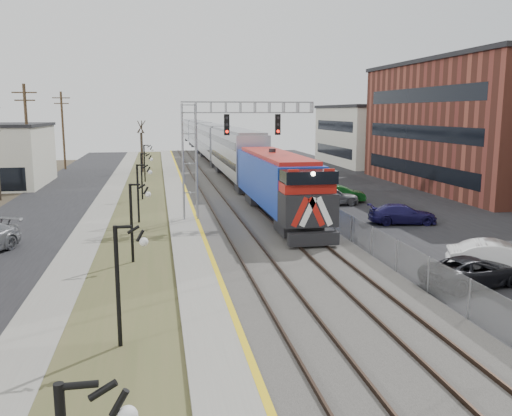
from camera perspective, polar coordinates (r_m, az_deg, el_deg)
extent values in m
cube|color=black|center=(45.33, -21.46, -0.05)|extent=(7.00, 120.00, 0.04)
cube|color=gray|center=(44.67, -15.79, 0.16)|extent=(2.00, 120.00, 0.08)
cube|color=#494F2A|center=(44.48, -11.94, 0.27)|extent=(4.00, 120.00, 0.06)
cube|color=gray|center=(44.47, -8.08, 0.50)|extent=(2.00, 120.00, 0.24)
cube|color=#595651|center=(44.94, -1.70, 0.67)|extent=(8.00, 120.00, 0.20)
cube|color=black|center=(48.21, 12.55, 0.98)|extent=(16.00, 120.00, 0.04)
cube|color=gold|center=(44.49, -6.95, 0.70)|extent=(0.24, 120.00, 0.01)
cube|color=#2D2119|center=(44.59, -5.20, 0.79)|extent=(0.08, 120.00, 0.15)
cube|color=#2D2119|center=(44.74, -3.28, 0.85)|extent=(0.08, 120.00, 0.15)
cube|color=#2D2119|center=(45.03, -0.76, 0.92)|extent=(0.08, 120.00, 0.15)
cube|color=#2D2119|center=(45.30, 1.11, 0.98)|extent=(0.08, 120.00, 0.15)
cube|color=#1434A4|center=(37.35, 2.35, 2.43)|extent=(3.00, 17.00, 4.25)
cube|color=black|center=(29.38, 6.05, -3.25)|extent=(2.80, 0.50, 0.70)
cube|color=#9D9FA7|center=(57.17, -2.13, 5.64)|extent=(3.00, 22.00, 5.33)
cube|color=#9D9FA7|center=(79.75, -4.50, 6.88)|extent=(3.00, 22.00, 5.33)
cube|color=#9D9FA7|center=(102.43, -5.83, 7.56)|extent=(3.00, 22.00, 5.33)
cube|color=#9D9FA7|center=(125.15, -6.68, 8.00)|extent=(3.00, 22.00, 5.33)
cube|color=gray|center=(37.06, -7.00, 4.67)|extent=(1.00, 1.00, 8.00)
cube|color=gray|center=(37.34, -0.89, 10.55)|extent=(9.00, 0.80, 0.80)
cube|color=black|center=(36.69, -3.10, 8.75)|extent=(0.35, 0.25, 1.40)
cube|color=black|center=(37.29, 2.30, 8.78)|extent=(0.35, 0.25, 1.40)
cylinder|color=black|center=(17.75, -14.34, -8.14)|extent=(0.14, 0.14, 4.00)
cylinder|color=black|center=(27.42, -12.96, -1.64)|extent=(0.14, 0.14, 4.00)
cylinder|color=black|center=(37.26, -12.32, 1.45)|extent=(0.14, 0.14, 4.00)
cylinder|color=black|center=(47.17, -11.94, 3.24)|extent=(0.14, 0.14, 4.00)
cylinder|color=black|center=(59.10, -11.65, 4.60)|extent=(0.14, 0.14, 4.00)
cylinder|color=#4C3823|center=(55.18, -22.91, 6.76)|extent=(0.28, 0.28, 10.00)
cylinder|color=#4C3823|center=(74.82, -19.64, 7.64)|extent=(0.28, 0.28, 10.00)
cube|color=gray|center=(45.64, 3.52, 1.70)|extent=(0.04, 120.00, 1.60)
cube|color=brown|center=(58.76, 23.64, 7.84)|extent=(16.00, 26.00, 12.00)
cube|color=beige|center=(80.80, 13.61, 7.37)|extent=(16.00, 18.00, 8.00)
cylinder|color=#382D23|center=(69.04, -11.92, 5.73)|extent=(0.30, 0.30, 4.90)
imported|color=white|center=(27.51, 24.28, -4.90)|extent=(4.89, 3.28, 1.52)
imported|color=black|center=(25.30, 21.87, -6.28)|extent=(4.95, 3.06, 1.28)
imported|color=#1A164D|center=(37.59, 15.17, -0.68)|extent=(4.75, 2.54, 1.31)
imported|color=slate|center=(43.97, 7.97, 1.20)|extent=(4.34, 1.85, 1.46)
imported|color=#0C3F12|center=(45.64, 8.92, 1.43)|extent=(4.30, 2.36, 1.34)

